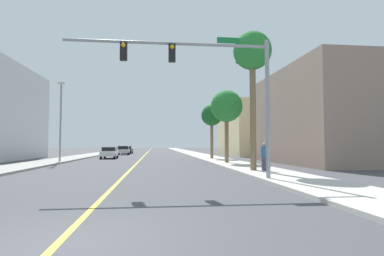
{
  "coord_description": "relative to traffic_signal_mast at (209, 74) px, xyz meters",
  "views": [
    {
      "loc": [
        1.7,
        -5.66,
        1.75
      ],
      "look_at": [
        4.67,
        19.82,
        3.07
      ],
      "focal_mm": 29.32,
      "sensor_mm": 36.0,
      "label": 1
    }
  ],
  "objects": [
    {
      "name": "ground",
      "position": [
        -4.17,
        33.3,
        -5.04
      ],
      "size": [
        192.0,
        192.0,
        0.0
      ],
      "primitive_type": "plane",
      "color": "#47474C"
    },
    {
      "name": "sidewalk_left",
      "position": [
        -12.45,
        33.3,
        -4.97
      ],
      "size": [
        3.33,
        168.0,
        0.15
      ],
      "primitive_type": "cube",
      "color": "#9E9B93",
      "rests_on": "ground"
    },
    {
      "name": "sidewalk_right",
      "position": [
        4.1,
        33.3,
        -4.97
      ],
      "size": [
        3.33,
        168.0,
        0.15
      ],
      "primitive_type": "cube",
      "color": "beige",
      "rests_on": "ground"
    },
    {
      "name": "lane_marking_center",
      "position": [
        -4.17,
        33.3,
        -5.04
      ],
      "size": [
        0.16,
        144.0,
        0.01
      ],
      "primitive_type": "cube",
      "color": "yellow",
      "rests_on": "ground"
    },
    {
      "name": "building_right_near",
      "position": [
        14.09,
        13.11,
        -0.8
      ],
      "size": [
        10.89,
        15.76,
        8.49
      ],
      "primitive_type": "cube",
      "color": "gray",
      "rests_on": "ground"
    },
    {
      "name": "building_right_far",
      "position": [
        15.38,
        33.84,
        -1.0
      ],
      "size": [
        13.47,
        14.87,
        8.08
      ],
      "primitive_type": "cube",
      "color": "beige",
      "rests_on": "ground"
    },
    {
      "name": "traffic_signal_mast",
      "position": [
        0.0,
        0.0,
        0.0
      ],
      "size": [
        9.57,
        0.36,
        6.67
      ],
      "color": "gray",
      "rests_on": "sidewalk_right"
    },
    {
      "name": "street_lamp",
      "position": [
        -11.28,
        15.94,
        -0.77
      ],
      "size": [
        0.56,
        0.28,
        7.41
      ],
      "color": "gray",
      "rests_on": "sidewalk_left"
    },
    {
      "name": "palm_near",
      "position": [
        3.54,
        4.46,
        2.31
      ],
      "size": [
        2.41,
        2.41,
        8.67
      ],
      "color": "brown",
      "rests_on": "sidewalk_right"
    },
    {
      "name": "palm_mid",
      "position": [
        3.75,
        12.67,
        -0.0
      ],
      "size": [
        2.82,
        2.82,
        6.37
      ],
      "color": "brown",
      "rests_on": "sidewalk_right"
    },
    {
      "name": "palm_far",
      "position": [
        3.91,
        20.89,
        -0.07
      ],
      "size": [
        2.42,
        2.42,
        6.12
      ],
      "color": "brown",
      "rests_on": "sidewalk_right"
    },
    {
      "name": "car_silver",
      "position": [
        -7.72,
        38.32,
        -4.29
      ],
      "size": [
        1.96,
        4.2,
        1.45
      ],
      "rotation": [
        0.0,
        0.0,
        0.02
      ],
      "color": "#BCBCC1",
      "rests_on": "ground"
    },
    {
      "name": "car_black",
      "position": [
        -7.74,
        45.38,
        -4.32
      ],
      "size": [
        1.83,
        4.28,
        1.37
      ],
      "rotation": [
        0.0,
        0.0,
        -0.02
      ],
      "color": "black",
      "rests_on": "ground"
    },
    {
      "name": "car_white",
      "position": [
        -8.05,
        24.78,
        -4.31
      ],
      "size": [
        1.83,
        4.34,
        1.39
      ],
      "rotation": [
        0.0,
        0.0,
        0.02
      ],
      "color": "white",
      "rests_on": "ground"
    },
    {
      "name": "pedestrian",
      "position": [
        4.07,
        3.98,
        -4.05
      ],
      "size": [
        0.38,
        0.38,
        1.7
      ],
      "rotation": [
        0.0,
        0.0,
        0.91
      ],
      "color": "#3F3859",
      "rests_on": "sidewalk_right"
    }
  ]
}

